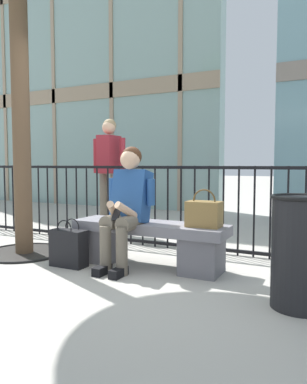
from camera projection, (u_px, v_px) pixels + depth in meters
name	position (u px, v px, depth m)	size (l,w,h in m)	color
ground_plane	(149.00, 266.00, 3.75)	(60.00, 60.00, 0.00)	#B2ADA3
stone_bench	(149.00, 240.00, 3.73)	(1.60, 0.44, 0.45)	slate
seated_person_with_phone	(127.00, 203.00, 3.67)	(0.52, 0.66, 1.21)	#6B6051
handbag_on_bench	(204.00, 213.00, 3.45)	(0.32, 0.20, 0.36)	olive
shopping_bag	(69.00, 248.00, 3.74)	(0.37, 0.17, 0.48)	black
bystander_at_railing	(109.00, 166.00, 5.55)	(0.55, 0.39, 1.71)	#6B6051
plaza_railing	(181.00, 207.00, 4.47)	(8.74, 0.04, 1.02)	black
trash_can	(300.00, 251.00, 2.64)	(0.43, 0.43, 0.82)	black
building_facade_left	(58.00, 31.00, 9.66)	(8.85, 0.43, 9.00)	#84A39E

